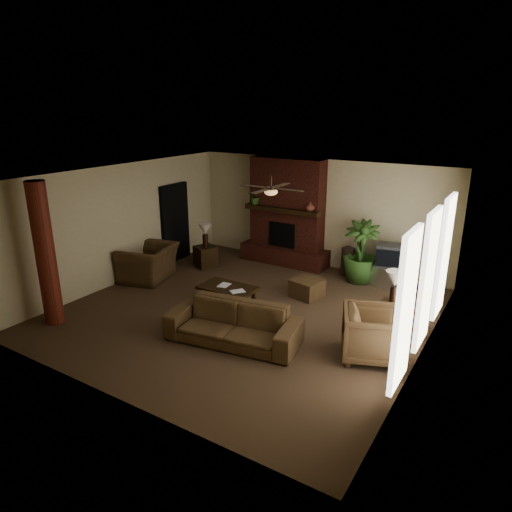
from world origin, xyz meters
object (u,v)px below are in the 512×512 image
Objects in this scene: tv_stand at (388,276)px; floor_vase at (348,259)px; coffee_table at (228,289)px; ottoman at (307,288)px; floor_plant at (360,265)px; side_table_right at (392,317)px; side_table_left at (206,256)px; lamp_right at (395,281)px; armchair_right at (372,332)px; lamp_left at (205,231)px; sofa at (233,318)px; log_column at (45,255)px; armchair_left at (148,257)px.

tv_stand is 1.13m from floor_vase.
coffee_table is 2.00× the size of ottoman.
floor_plant is at bearing -154.50° from tv_stand.
side_table_right is at bearing -16.72° from ottoman.
lamp_right is at bearing -11.28° from side_table_left.
armchair_right is at bearing -63.43° from floor_vase.
lamp_left reaches higher than coffee_table.
lamp_left is (-2.87, 2.91, 0.53)m from sofa.
log_column is 2.89× the size of armchair_right.
armchair_left is 1.61m from side_table_left.
coffee_table is (2.46, 2.44, -1.03)m from log_column.
armchair_left is 1.52× the size of tv_stand.
sofa is 2.42m from armchair_right.
tv_stand is 0.57× the size of floor_plant.
armchair_left is 2.35× the size of side_table_left.
armchair_left is 1.08× the size of coffee_table.
armchair_right is 0.81× the size of coffee_table.
coffee_table is 2.60m from lamp_left.
sofa is at bearing 86.12° from armchair_right.
ottoman is at bearing 26.65° from armchair_right.
floor_vase is 1.40× the size of side_table_right.
side_table_left is at bearing 44.84° from armchair_right.
log_column is 4.31× the size of lamp_left.
armchair_left is at bearing -175.95° from lamp_right.
side_table_right is at bearing -11.21° from side_table_left.
side_table_right is (1.41, -2.14, -0.14)m from floor_plant.
side_table_left is (-2.92, 2.97, -0.20)m from sofa.
lamp_left and lamp_right have the same top height.
floor_vase reaches higher than tv_stand.
floor_plant reaches higher than ottoman.
tv_stand is at bearing 107.89° from lamp_right.
side_table_left is at bearing -163.88° from floor_plant.
side_table_right is at bearing -48.64° from tv_stand.
tv_stand is 1.10× the size of floor_vase.
armchair_left is 2.35× the size of side_table_right.
sofa is at bearing -96.71° from floor_vase.
armchair_left is 5.77m from tv_stand.
lamp_right reaches higher than sofa.
lamp_right is (5.75, 3.14, -0.40)m from log_column.
lamp_left is at bearing -162.83° from floor_plant.
log_column reaches higher than ottoman.
floor_vase is 1.40× the size of side_table_left.
lamp_left is at bearing -141.89° from tv_stand.
log_column is 7.42m from tv_stand.
floor_plant is 2.72× the size of side_table_right.
sofa is 4.01× the size of ottoman.
coffee_table is at bearing -168.07° from lamp_right.
lamp_right is at bearing -56.93° from floor_plant.
lamp_right is at bearing -22.39° from armchair_right.
floor_plant is 3.99m from lamp_left.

